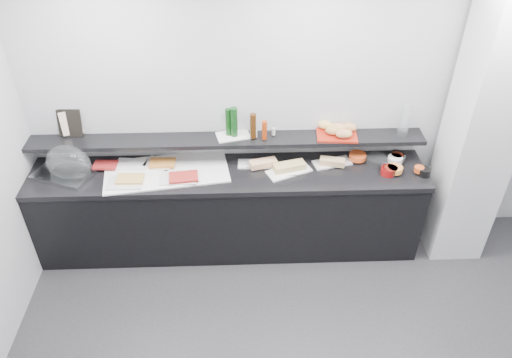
{
  "coord_description": "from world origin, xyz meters",
  "views": [
    {
      "loc": [
        -0.57,
        -1.97,
        3.56
      ],
      "look_at": [
        -0.45,
        1.45,
        1.0
      ],
      "focal_mm": 35.0,
      "sensor_mm": 36.0,
      "label": 1
    }
  ],
  "objects_px": {
    "carafe": "(405,120)",
    "condiment_tray": "(233,135)",
    "sandwich_plate_mid": "(289,171)",
    "bread_tray": "(337,135)",
    "framed_print": "(70,123)",
    "cloche_base": "(65,173)"
  },
  "relations": [
    {
      "from": "sandwich_plate_mid",
      "to": "carafe",
      "type": "relative_size",
      "value": 1.34
    },
    {
      "from": "bread_tray",
      "to": "sandwich_plate_mid",
      "type": "bearing_deg",
      "value": -151.24
    },
    {
      "from": "sandwich_plate_mid",
      "to": "bread_tray",
      "type": "distance_m",
      "value": 0.55
    },
    {
      "from": "framed_print",
      "to": "carafe",
      "type": "relative_size",
      "value": 0.87
    },
    {
      "from": "cloche_base",
      "to": "condiment_tray",
      "type": "relative_size",
      "value": 1.72
    },
    {
      "from": "bread_tray",
      "to": "carafe",
      "type": "height_order",
      "value": "carafe"
    },
    {
      "from": "cloche_base",
      "to": "carafe",
      "type": "height_order",
      "value": "carafe"
    },
    {
      "from": "cloche_base",
      "to": "bread_tray",
      "type": "xyz_separation_m",
      "value": [
        2.46,
        0.18,
        0.24
      ]
    },
    {
      "from": "condiment_tray",
      "to": "sandwich_plate_mid",
      "type": "bearing_deg",
      "value": -38.33
    },
    {
      "from": "carafe",
      "to": "condiment_tray",
      "type": "bearing_deg",
      "value": 178.78
    },
    {
      "from": "framed_print",
      "to": "cloche_base",
      "type": "bearing_deg",
      "value": -95.82
    },
    {
      "from": "framed_print",
      "to": "condiment_tray",
      "type": "bearing_deg",
      "value": 1.85
    },
    {
      "from": "cloche_base",
      "to": "carafe",
      "type": "xyz_separation_m",
      "value": [
        3.06,
        0.18,
        0.38
      ]
    },
    {
      "from": "condiment_tray",
      "to": "bread_tray",
      "type": "bearing_deg",
      "value": -15.42
    },
    {
      "from": "cloche_base",
      "to": "carafe",
      "type": "relative_size",
      "value": 1.71
    },
    {
      "from": "cloche_base",
      "to": "bread_tray",
      "type": "height_order",
      "value": "bread_tray"
    },
    {
      "from": "sandwich_plate_mid",
      "to": "condiment_tray",
      "type": "relative_size",
      "value": 1.35
    },
    {
      "from": "cloche_base",
      "to": "framed_print",
      "type": "bearing_deg",
      "value": 100.97
    },
    {
      "from": "sandwich_plate_mid",
      "to": "carafe",
      "type": "xyz_separation_m",
      "value": [
        1.05,
        0.2,
        0.39
      ]
    },
    {
      "from": "framed_print",
      "to": "carafe",
      "type": "distance_m",
      "value": 3.01
    },
    {
      "from": "sandwich_plate_mid",
      "to": "condiment_tray",
      "type": "distance_m",
      "value": 0.6
    },
    {
      "from": "cloche_base",
      "to": "carafe",
      "type": "distance_m",
      "value": 3.09
    }
  ]
}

